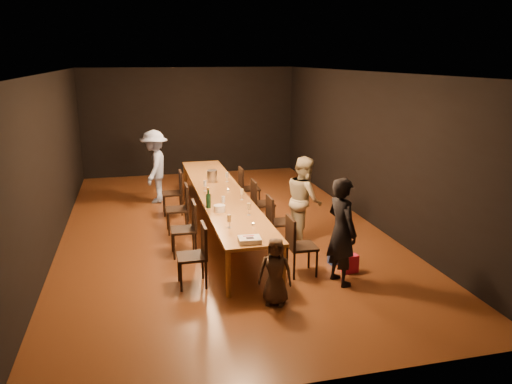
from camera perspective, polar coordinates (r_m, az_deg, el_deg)
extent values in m
plane|color=#4A2612|center=(9.89, -3.98, -4.16)|extent=(10.00, 10.00, 0.00)
cube|color=black|center=(14.40, -7.53, 7.98)|extent=(6.00, 0.04, 3.00)
cube|color=black|center=(4.82, 6.00, -6.42)|extent=(6.00, 0.04, 3.00)
cube|color=black|center=(9.49, -22.32, 3.29)|extent=(0.04, 10.00, 3.00)
cube|color=black|center=(10.42, 12.41, 5.04)|extent=(0.04, 10.00, 3.00)
cube|color=silver|center=(9.34, -4.32, 13.48)|extent=(6.00, 10.00, 0.04)
cube|color=brown|center=(9.68, -4.06, -0.10)|extent=(0.90, 6.00, 0.05)
cylinder|color=brown|center=(7.05, -3.18, -9.32)|extent=(0.08, 0.08, 0.70)
cylinder|color=brown|center=(7.22, 3.14, -8.69)|extent=(0.08, 0.08, 0.70)
cylinder|color=brown|center=(12.51, -8.09, 1.52)|extent=(0.08, 0.08, 0.70)
cylinder|color=brown|center=(12.61, -4.47, 1.74)|extent=(0.08, 0.08, 0.70)
imported|color=black|center=(7.41, 9.76, -4.44)|extent=(0.51, 0.66, 1.62)
imported|color=#BCB18D|center=(9.05, 5.53, -0.83)|extent=(0.62, 0.78, 1.57)
imported|color=#8397CA|center=(11.68, -11.49, 2.85)|extent=(0.85, 1.19, 1.68)
imported|color=#413124|center=(6.82, 2.23, -9.05)|extent=(0.54, 0.46, 0.94)
cube|color=#CF1F4B|center=(8.01, 10.70, -8.06)|extent=(0.26, 0.17, 0.29)
cube|color=#2547A4|center=(8.30, 9.07, -7.18)|extent=(0.24, 0.18, 0.28)
cube|color=white|center=(7.04, -0.74, -5.48)|extent=(0.33, 0.27, 0.07)
cube|color=black|center=(7.00, -0.69, -5.27)|extent=(0.11, 0.09, 0.00)
cube|color=red|center=(7.08, -0.85, -5.03)|extent=(0.16, 0.04, 0.00)
cylinder|color=white|center=(8.42, -4.20, -1.88)|extent=(0.21, 0.21, 0.11)
cylinder|color=silver|center=(10.48, -5.04, 1.87)|extent=(0.27, 0.27, 0.24)
cylinder|color=#B2B7B2|center=(7.74, -0.33, -3.70)|extent=(0.05, 0.05, 0.03)
cylinder|color=#B2B7B2|center=(9.72, -3.22, 0.22)|extent=(0.05, 0.05, 0.03)
cylinder|color=#B2B7B2|center=(11.45, -4.88, 2.49)|extent=(0.05, 0.05, 0.03)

